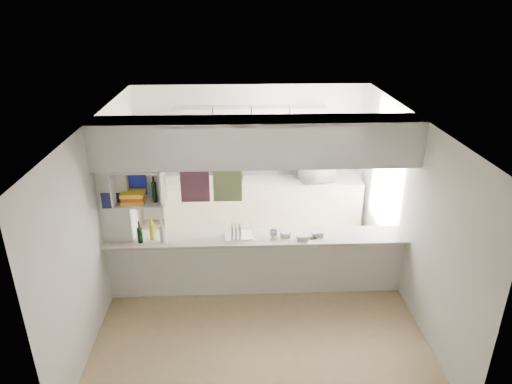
{
  "coord_description": "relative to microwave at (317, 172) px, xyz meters",
  "views": [
    {
      "loc": [
        -0.25,
        -5.61,
        4.04
      ],
      "look_at": [
        0.01,
        0.5,
        1.38
      ],
      "focal_mm": 32.0,
      "sensor_mm": 36.0,
      "label": 1
    }
  ],
  "objects": [
    {
      "name": "floor",
      "position": [
        -1.17,
        -2.06,
        -1.08
      ],
      "size": [
        4.8,
        4.8,
        0.0
      ],
      "primitive_type": "plane",
      "color": "#9B825A",
      "rests_on": "ground"
    },
    {
      "name": "ceiling",
      "position": [
        -1.17,
        -2.06,
        1.52
      ],
      "size": [
        4.8,
        4.8,
        0.0
      ],
      "primitive_type": "plane",
      "color": "white",
      "rests_on": "wall_back"
    },
    {
      "name": "wall_back",
      "position": [
        -1.17,
        0.34,
        0.22
      ],
      "size": [
        4.2,
        0.0,
        4.2
      ],
      "primitive_type": "plane",
      "rotation": [
        1.57,
        0.0,
        0.0
      ],
      "color": "silver",
      "rests_on": "floor"
    },
    {
      "name": "wall_left",
      "position": [
        -3.27,
        -2.06,
        0.22
      ],
      "size": [
        0.0,
        4.8,
        4.8
      ],
      "primitive_type": "plane",
      "rotation": [
        1.57,
        0.0,
        1.57
      ],
      "color": "silver",
      "rests_on": "floor"
    },
    {
      "name": "wall_right",
      "position": [
        0.93,
        -2.06,
        0.22
      ],
      "size": [
        0.0,
        4.8,
        4.8
      ],
      "primitive_type": "plane",
      "rotation": [
        1.57,
        0.0,
        -1.57
      ],
      "color": "silver",
      "rests_on": "floor"
    },
    {
      "name": "servery_partition",
      "position": [
        -1.35,
        -2.06,
        0.58
      ],
      "size": [
        4.2,
        0.5,
        2.6
      ],
      "color": "silver",
      "rests_on": "floor"
    },
    {
      "name": "cubby_shelf",
      "position": [
        -2.74,
        -2.12,
        0.63
      ],
      "size": [
        0.65,
        0.35,
        0.5
      ],
      "color": "white",
      "rests_on": "bulkhead"
    },
    {
      "name": "kitchen_run",
      "position": [
        -1.01,
        0.08,
        -0.26
      ],
      "size": [
        3.6,
        0.63,
        2.24
      ],
      "color": "beige",
      "rests_on": "floor"
    },
    {
      "name": "microwave",
      "position": [
        0.0,
        0.0,
        0.0
      ],
      "size": [
        0.66,
        0.52,
        0.32
      ],
      "primitive_type": "imported",
      "rotation": [
        0.0,
        0.0,
        3.38
      ],
      "color": "white",
      "rests_on": "bench_top"
    },
    {
      "name": "bowl",
      "position": [
        -0.05,
        0.01,
        0.19
      ],
      "size": [
        0.25,
        0.25,
        0.06
      ],
      "primitive_type": "imported",
      "color": "#0D1590",
      "rests_on": "microwave"
    },
    {
      "name": "dish_rack",
      "position": [
        -1.43,
        -2.04,
        -0.08
      ],
      "size": [
        0.42,
        0.33,
        0.21
      ],
      "rotation": [
        0.0,
        0.0,
        0.12
      ],
      "color": "silver",
      "rests_on": "breakfast_bar"
    },
    {
      "name": "cup",
      "position": [
        -0.94,
        -2.08,
        -0.1
      ],
      "size": [
        0.15,
        0.15,
        0.09
      ],
      "primitive_type": "imported",
      "rotation": [
        0.0,
        0.0,
        0.34
      ],
      "color": "white",
      "rests_on": "dish_rack"
    },
    {
      "name": "wine_bottles",
      "position": [
        -2.62,
        -2.13,
        -0.03
      ],
      "size": [
        0.37,
        0.15,
        0.35
      ],
      "color": "black",
      "rests_on": "breakfast_bar"
    },
    {
      "name": "plastic_tubs",
      "position": [
        -0.59,
        -2.1,
        -0.13
      ],
      "size": [
        0.6,
        0.23,
        0.08
      ],
      "color": "silver",
      "rests_on": "breakfast_bar"
    },
    {
      "name": "utensil_jar",
      "position": [
        -1.53,
        0.09,
        -0.09
      ],
      "size": [
        0.1,
        0.1,
        0.14
      ],
      "primitive_type": "cylinder",
      "color": "black",
      "rests_on": "bench_top"
    },
    {
      "name": "knife_block",
      "position": [
        -1.39,
        0.12,
        -0.07
      ],
      "size": [
        0.1,
        0.08,
        0.18
      ],
      "primitive_type": "cube",
      "rotation": [
        0.0,
        0.0,
        -0.04
      ],
      "color": "brown",
      "rests_on": "bench_top"
    }
  ]
}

